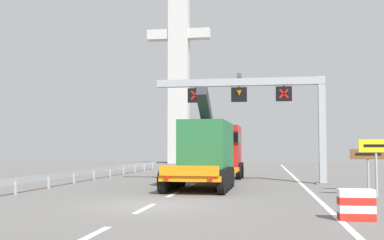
# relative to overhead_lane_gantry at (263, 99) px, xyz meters

# --- Properties ---
(ground) EXTENTS (112.00, 112.00, 0.00)m
(ground) POSITION_rel_overhead_lane_gantry_xyz_m (-4.01, -11.43, -5.06)
(ground) COLOR slate
(lane_markings) EXTENTS (0.20, 38.47, 0.01)m
(lane_markings) POSITION_rel_overhead_lane_gantry_xyz_m (-4.03, 0.51, -5.05)
(lane_markings) COLOR silver
(lane_markings) RESTS_ON ground
(edge_line_right) EXTENTS (0.20, 63.00, 0.01)m
(edge_line_right) POSITION_rel_overhead_lane_gantry_xyz_m (2.19, 0.57, -5.05)
(edge_line_right) COLOR silver
(edge_line_right) RESTS_ON ground
(overhead_lane_gantry) EXTENTS (10.36, 0.90, 6.63)m
(overhead_lane_gantry) POSITION_rel_overhead_lane_gantry_xyz_m (0.00, 0.00, 0.00)
(overhead_lane_gantry) COLOR #9EA0A5
(overhead_lane_gantry) RESTS_ON ground
(heavy_haul_truck_orange) EXTENTS (3.30, 14.11, 5.30)m
(heavy_haul_truck_orange) POSITION_rel_overhead_lane_gantry_xyz_m (-3.01, 0.25, -3.07)
(heavy_haul_truck_orange) COLOR orange
(heavy_haul_truck_orange) RESTS_ON ground
(exit_sign_yellow) EXTENTS (1.43, 0.15, 2.46)m
(exit_sign_yellow) POSITION_rel_overhead_lane_gantry_xyz_m (4.78, -7.18, -3.19)
(exit_sign_yellow) COLOR #9EA0A5
(exit_sign_yellow) RESTS_ON ground
(tourist_info_sign_brown) EXTENTS (1.67, 0.15, 2.04)m
(tourist_info_sign_brown) POSITION_rel_overhead_lane_gantry_xyz_m (5.01, -4.51, -3.48)
(tourist_info_sign_brown) COLOR #9EA0A5
(tourist_info_sign_brown) RESTS_ON ground
(crash_barrier_striped) EXTENTS (1.01, 0.53, 0.90)m
(crash_barrier_striped) POSITION_rel_overhead_lane_gantry_xyz_m (2.65, -13.95, -4.61)
(crash_barrier_striped) COLOR red
(crash_barrier_striped) RESTS_ON ground
(guardrail_left) EXTENTS (0.13, 32.30, 0.76)m
(guardrail_left) POSITION_rel_overhead_lane_gantry_xyz_m (-11.00, 2.72, -4.49)
(guardrail_left) COLOR #999EA3
(guardrail_left) RESTS_ON ground
(bridge_pylon_distant) EXTENTS (9.00, 2.00, 29.58)m
(bridge_pylon_distant) POSITION_rel_overhead_lane_gantry_xyz_m (-11.81, 36.24, 10.12)
(bridge_pylon_distant) COLOR #B7B7B2
(bridge_pylon_distant) RESTS_ON ground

